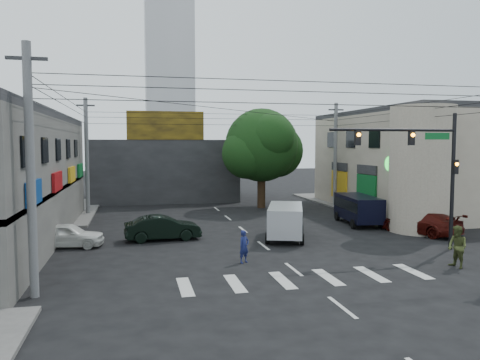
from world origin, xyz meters
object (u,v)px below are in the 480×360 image
object	(u,v)px
street_tree	(262,145)
white_compact	(67,235)
utility_pole_near_left	(31,172)
maroon_sedan	(421,222)
utility_pole_far_left	(87,157)
silver_minivan	(285,222)
utility_pole_far_right	(335,155)
traffic_gantry	(425,159)
navy_van	(358,210)
traffic_officer	(244,246)
pedestrian_olive	(457,247)
dark_sedan	(163,228)

from	to	relation	value
street_tree	white_compact	distance (m)	20.06
utility_pole_near_left	maroon_sedan	size ratio (longest dim) A/B	1.68
utility_pole_far_left	silver_minivan	xyz separation A→B (m)	(12.27, -12.47, -3.61)
utility_pole_near_left	utility_pole_far_right	xyz separation A→B (m)	(21.00, 20.50, 0.00)
utility_pole_near_left	utility_pole_far_left	size ratio (longest dim) A/B	1.00
traffic_gantry	navy_van	world-z (taller)	traffic_gantry
utility_pole_far_left	utility_pole_far_right	distance (m)	21.00
navy_van	traffic_officer	xyz separation A→B (m)	(-10.20, -8.60, -0.22)
utility_pole_near_left	utility_pole_far_left	bearing A→B (deg)	90.00
traffic_officer	utility_pole_near_left	bearing A→B (deg)	170.62
pedestrian_olive	navy_van	bearing A→B (deg)	167.89
street_tree	maroon_sedan	distance (m)	16.01
dark_sedan	white_compact	bearing A→B (deg)	94.60
street_tree	white_compact	size ratio (longest dim) A/B	2.12
street_tree	traffic_officer	world-z (taller)	street_tree
utility_pole_far_right	traffic_officer	size ratio (longest dim) A/B	5.94
street_tree	navy_van	xyz separation A→B (m)	(4.31, -9.76, -4.48)
pedestrian_olive	street_tree	bearing A→B (deg)	-178.33
utility_pole_far_right	traffic_officer	bearing A→B (deg)	-125.51
white_compact	utility_pole_far_right	bearing A→B (deg)	-52.13
utility_pole_far_left	navy_van	size ratio (longest dim) A/B	1.78
utility_pole_far_right	white_compact	bearing A→B (deg)	-150.26
street_tree	dark_sedan	bearing A→B (deg)	-127.36
utility_pole_far_left	utility_pole_far_right	xyz separation A→B (m)	(21.00, 0.00, 0.00)
utility_pole_near_left	traffic_gantry	bearing A→B (deg)	10.80
utility_pole_far_right	maroon_sedan	bearing A→B (deg)	-90.00
traffic_gantry	utility_pole_near_left	world-z (taller)	utility_pole_near_left
dark_sedan	traffic_officer	world-z (taller)	traffic_officer
utility_pole_near_left	white_compact	bearing A→B (deg)	90.00
street_tree	maroon_sedan	bearing A→B (deg)	-64.85
traffic_gantry	pedestrian_olive	size ratio (longest dim) A/B	3.75
street_tree	navy_van	distance (m)	11.57
dark_sedan	street_tree	bearing A→B (deg)	-41.56
utility_pole_far_right	silver_minivan	xyz separation A→B (m)	(-8.73, -12.47, -3.61)
dark_sedan	maroon_sedan	size ratio (longest dim) A/B	0.81
traffic_gantry	pedestrian_olive	xyz separation A→B (m)	(-0.53, -3.38, -3.87)
maroon_sedan	pedestrian_olive	world-z (taller)	pedestrian_olive
navy_van	maroon_sedan	bearing A→B (deg)	-145.29
traffic_officer	dark_sedan	bearing A→B (deg)	89.66
traffic_officer	maroon_sedan	bearing A→B (deg)	-9.45
traffic_gantry	dark_sedan	bearing A→B (deg)	156.15
white_compact	pedestrian_olive	size ratio (longest dim) A/B	2.13
utility_pole_far_left	silver_minivan	distance (m)	17.87
street_tree	navy_van	size ratio (longest dim) A/B	1.68
navy_van	utility_pole_far_left	bearing A→B (deg)	71.62
utility_pole_near_left	silver_minivan	bearing A→B (deg)	33.18
utility_pole_near_left	white_compact	world-z (taller)	utility_pole_near_left
maroon_sedan	utility_pole_far_left	bearing A→B (deg)	-52.85
silver_minivan	navy_van	distance (m)	7.53
white_compact	maroon_sedan	distance (m)	21.02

